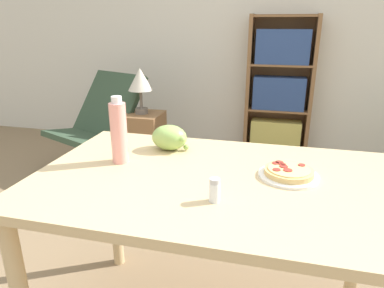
% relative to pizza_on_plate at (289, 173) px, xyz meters
% --- Properties ---
extents(wall_back, '(8.00, 0.05, 2.60)m').
position_rel_pizza_on_plate_xyz_m(wall_back, '(-0.37, 2.53, 0.51)').
color(wall_back, silver).
rests_on(wall_back, ground_plane).
extents(dining_table, '(1.36, 0.84, 0.78)m').
position_rel_pizza_on_plate_xyz_m(dining_table, '(-0.26, -0.07, -0.11)').
color(dining_table, '#D1B27F').
rests_on(dining_table, ground_plane).
extents(pizza_on_plate, '(0.22, 0.22, 0.04)m').
position_rel_pizza_on_plate_xyz_m(pizza_on_plate, '(0.00, 0.00, 0.00)').
color(pizza_on_plate, white).
rests_on(pizza_on_plate, dining_table).
extents(grape_bunch, '(0.17, 0.12, 0.11)m').
position_rel_pizza_on_plate_xyz_m(grape_bunch, '(-0.51, 0.18, 0.04)').
color(grape_bunch, '#93BC5B').
rests_on(grape_bunch, dining_table).
extents(drink_bottle, '(0.07, 0.07, 0.27)m').
position_rel_pizza_on_plate_xyz_m(drink_bottle, '(-0.67, -0.01, 0.11)').
color(drink_bottle, pink).
rests_on(drink_bottle, dining_table).
extents(salt_shaker, '(0.04, 0.04, 0.08)m').
position_rel_pizza_on_plate_xyz_m(salt_shaker, '(-0.23, -0.25, 0.02)').
color(salt_shaker, white).
rests_on(salt_shaker, dining_table).
extents(lounge_chair_near, '(0.87, 0.96, 0.88)m').
position_rel_pizza_on_plate_xyz_m(lounge_chair_near, '(-1.64, 1.48, -0.51)').
color(lounge_chair_near, black).
rests_on(lounge_chair_near, ground_plane).
extents(bookshelf, '(0.65, 0.26, 1.40)m').
position_rel_pizza_on_plate_xyz_m(bookshelf, '(-0.05, 2.37, -0.13)').
color(bookshelf, brown).
rests_on(bookshelf, ground_plane).
extents(side_table, '(0.34, 0.34, 0.58)m').
position_rel_pizza_on_plate_xyz_m(side_table, '(-1.19, 1.50, -0.51)').
color(side_table, brown).
rests_on(side_table, ground_plane).
extents(table_lamp, '(0.21, 0.21, 0.39)m').
position_rel_pizza_on_plate_xyz_m(table_lamp, '(-1.19, 1.50, 0.06)').
color(table_lamp, '#665B51').
rests_on(table_lamp, side_table).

